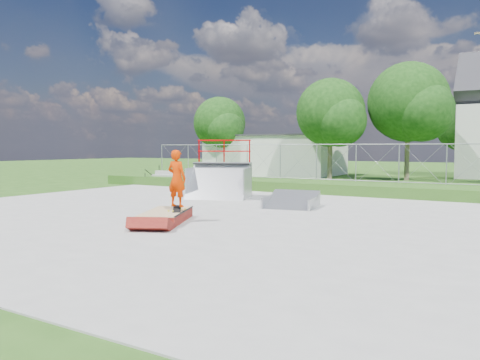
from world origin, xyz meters
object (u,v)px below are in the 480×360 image
object	(u,v)px
flat_bank_ramp	(291,201)
quarter_pipe	(219,169)
skater	(177,181)
grind_box	(166,217)

from	to	relation	value
flat_bank_ramp	quarter_pipe	bearing A→B (deg)	152.26
skater	flat_bank_ramp	bearing A→B (deg)	-109.46
grind_box	quarter_pipe	xyz separation A→B (m)	(-2.16, 6.02, 1.06)
flat_bank_ramp	skater	bearing A→B (deg)	-117.80
grind_box	skater	bearing A→B (deg)	15.38
flat_bank_ramp	skater	size ratio (longest dim) A/B	1.12
grind_box	flat_bank_ramp	distance (m)	5.04
quarter_pipe	skater	world-z (taller)	quarter_pipe
flat_bank_ramp	skater	xyz separation A→B (m)	(-1.50, -4.53, 0.92)
grind_box	flat_bank_ramp	world-z (taller)	flat_bank_ramp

